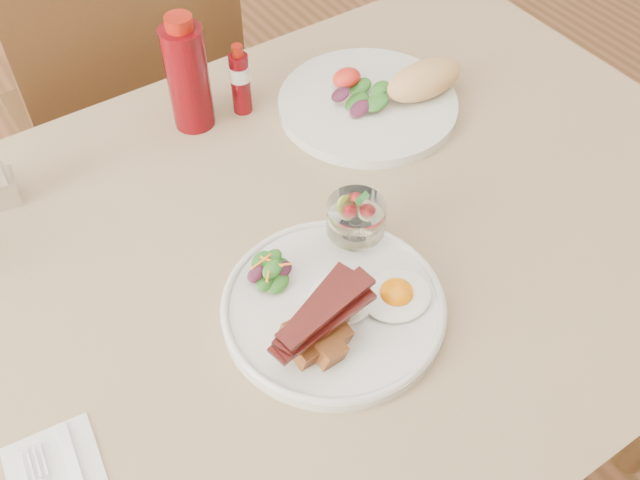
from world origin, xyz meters
TOP-DOWN VIEW (x-y plane):
  - table at (0.00, 0.00)m, footprint 1.33×0.88m
  - chair_far at (0.00, 0.66)m, footprint 0.42×0.42m
  - main_plate at (-0.03, -0.12)m, footprint 0.28×0.28m
  - fried_eggs at (0.01, -0.13)m, footprint 0.16×0.12m
  - bacon_potato_pile at (-0.07, -0.15)m, footprint 0.14×0.09m
  - side_salad at (-0.07, -0.04)m, footprint 0.07×0.06m
  - fruit_cup at (0.06, -0.04)m, footprint 0.08×0.08m
  - second_plate at (0.27, 0.18)m, footprint 0.30×0.29m
  - ketchup_bottle at (-0.00, 0.31)m, footprint 0.08×0.08m
  - hot_sauce_bottle at (0.08, 0.29)m, footprint 0.04×0.04m

SIDE VIEW (x-z plane):
  - chair_far at x=0.00m, z-range 0.06..0.99m
  - table at x=0.00m, z-range 0.29..1.04m
  - main_plate at x=-0.03m, z-range 0.75..0.77m
  - second_plate at x=0.27m, z-range 0.73..0.81m
  - fried_eggs at x=0.01m, z-range 0.76..0.79m
  - side_salad at x=-0.07m, z-range 0.77..0.80m
  - bacon_potato_pile at x=-0.07m, z-range 0.77..0.83m
  - hot_sauce_bottle at x=0.08m, z-range 0.75..0.87m
  - fruit_cup at x=0.06m, z-range 0.77..0.85m
  - ketchup_bottle at x=0.00m, z-range 0.75..0.93m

